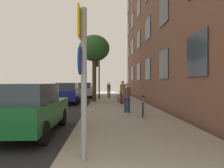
# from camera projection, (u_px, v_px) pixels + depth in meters

# --- Properties ---
(ground_plane) EXTENTS (41.80, 41.80, 0.00)m
(ground_plane) POSITION_uv_depth(u_px,v_px,m) (72.00, 104.00, 16.30)
(ground_plane) COLOR #332D28
(road_asphalt) EXTENTS (7.00, 38.00, 0.01)m
(road_asphalt) POSITION_uv_depth(u_px,v_px,m) (45.00, 104.00, 16.21)
(road_asphalt) COLOR #232326
(road_asphalt) RESTS_ON ground
(sidewalk) EXTENTS (4.20, 38.00, 0.12)m
(sidewalk) POSITION_uv_depth(u_px,v_px,m) (117.00, 103.00, 16.45)
(sidewalk) COLOR gray
(sidewalk) RESTS_ON ground
(sign_post) EXTENTS (0.16, 0.60, 3.04)m
(sign_post) POSITION_uv_depth(u_px,v_px,m) (83.00, 70.00, 4.20)
(sign_post) COLOR gray
(sign_post) RESTS_ON sidewalk
(traffic_light) EXTENTS (0.43, 0.24, 3.86)m
(traffic_light) POSITION_uv_depth(u_px,v_px,m) (98.00, 71.00, 19.55)
(traffic_light) COLOR black
(traffic_light) RESTS_ON sidewalk
(tree_near) EXTENTS (2.51, 2.51, 5.41)m
(tree_near) POSITION_uv_depth(u_px,v_px,m) (94.00, 49.00, 17.19)
(tree_near) COLOR #4C3823
(tree_near) RESTS_ON sidewalk
(bicycle_0) EXTENTS (0.51, 1.67, 0.95)m
(bicycle_0) POSITION_uv_depth(u_px,v_px,m) (143.00, 108.00, 9.62)
(bicycle_0) COLOR black
(bicycle_0) RESTS_ON sidewalk
(bicycle_1) EXTENTS (0.42, 1.62, 0.91)m
(bicycle_1) POSITION_uv_depth(u_px,v_px,m) (120.00, 99.00, 15.34)
(bicycle_1) COLOR black
(bicycle_1) RESTS_ON sidewalk
(bicycle_2) EXTENTS (0.48, 1.65, 0.99)m
(bicycle_2) POSITION_uv_depth(u_px,v_px,m) (126.00, 96.00, 18.00)
(bicycle_2) COLOR black
(bicycle_2) RESTS_ON sidewalk
(pedestrian_0) EXTENTS (0.43, 0.43, 1.53)m
(pedestrian_0) POSITION_uv_depth(u_px,v_px,m) (127.00, 96.00, 10.78)
(pedestrian_0) COLOR navy
(pedestrian_0) RESTS_ON sidewalk
(pedestrian_1) EXTENTS (0.37, 0.37, 1.66)m
(pedestrian_1) POSITION_uv_depth(u_px,v_px,m) (123.00, 91.00, 15.14)
(pedestrian_1) COLOR maroon
(pedestrian_1) RESTS_ON sidewalk
(pedestrian_2) EXTENTS (0.49, 0.49, 1.56)m
(pedestrian_2) POSITION_uv_depth(u_px,v_px,m) (109.00, 89.00, 21.28)
(pedestrian_2) COLOR olive
(pedestrian_2) RESTS_ON sidewalk
(car_0) EXTENTS (1.84, 4.07, 1.62)m
(car_0) POSITION_uv_depth(u_px,v_px,m) (29.00, 108.00, 6.76)
(car_0) COLOR #19662D
(car_0) RESTS_ON road_asphalt
(car_1) EXTENTS (1.80, 4.47, 1.62)m
(car_1) POSITION_uv_depth(u_px,v_px,m) (69.00, 93.00, 16.60)
(car_1) COLOR navy
(car_1) RESTS_ON road_asphalt
(car_2) EXTENTS (1.99, 4.22, 1.62)m
(car_2) POSITION_uv_depth(u_px,v_px,m) (84.00, 90.00, 22.94)
(car_2) COLOR #B7B7BC
(car_2) RESTS_ON road_asphalt
(car_3) EXTENTS (1.95, 4.34, 1.62)m
(car_3) POSITION_uv_depth(u_px,v_px,m) (86.00, 88.00, 28.67)
(car_3) COLOR navy
(car_3) RESTS_ON road_asphalt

